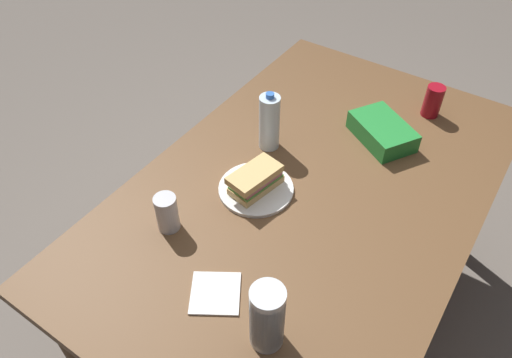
{
  "coord_description": "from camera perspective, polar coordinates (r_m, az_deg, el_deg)",
  "views": [
    {
      "loc": [
        1.02,
        0.47,
        1.9
      ],
      "look_at": [
        0.11,
        -0.14,
        0.82
      ],
      "focal_mm": 34.36,
      "sensor_mm": 36.0,
      "label": 1
    }
  ],
  "objects": [
    {
      "name": "water_bottle_tall",
      "position": [
        1.67,
        1.57,
        6.63
      ],
      "size": [
        0.07,
        0.07,
        0.22
      ],
      "color": "silver",
      "rests_on": "dining_table"
    },
    {
      "name": "dining_table",
      "position": [
        1.66,
        6.12,
        -3.02
      ],
      "size": [
        1.62,
        1.02,
        0.77
      ],
      "color": "brown",
      "rests_on": "ground_plane"
    },
    {
      "name": "plastic_cup_stack",
      "position": [
        1.18,
        1.3,
        -15.78
      ],
      "size": [
        0.08,
        0.08,
        0.2
      ],
      "color": "silver",
      "rests_on": "dining_table"
    },
    {
      "name": "soda_can_red",
      "position": [
        1.95,
        19.9,
        8.53
      ],
      "size": [
        0.07,
        0.07,
        0.12
      ],
      "primitive_type": "cylinder",
      "color": "maroon",
      "rests_on": "dining_table"
    },
    {
      "name": "soda_can_silver",
      "position": [
        1.45,
        -10.32,
        -3.9
      ],
      "size": [
        0.07,
        0.07,
        0.12
      ],
      "primitive_type": "cylinder",
      "color": "silver",
      "rests_on": "dining_table"
    },
    {
      "name": "chip_bag",
      "position": [
        1.79,
        14.48,
        5.39
      ],
      "size": [
        0.25,
        0.27,
        0.07
      ],
      "primitive_type": "cube",
      "rotation": [
        0.0,
        0.0,
        1.02
      ],
      "color": "#268C38",
      "rests_on": "dining_table"
    },
    {
      "name": "paper_napkin",
      "position": [
        1.33,
        -4.75,
        -13.09
      ],
      "size": [
        0.18,
        0.18,
        0.01
      ],
      "primitive_type": "cube",
      "rotation": [
        0.0,
        0.0,
        3.71
      ],
      "color": "white",
      "rests_on": "dining_table"
    },
    {
      "name": "sandwich",
      "position": [
        1.53,
        -0.05,
        -0.03
      ],
      "size": [
        0.2,
        0.12,
        0.08
      ],
      "color": "#DBB26B",
      "rests_on": "paper_plate"
    },
    {
      "name": "paper_plate",
      "position": [
        1.57,
        -0.0,
        -1.15
      ],
      "size": [
        0.24,
        0.24,
        0.01
      ],
      "primitive_type": "cylinder",
      "color": "white",
      "rests_on": "dining_table"
    },
    {
      "name": "ground_plane",
      "position": [
        2.21,
        4.74,
        -15.1
      ],
      "size": [
        8.0,
        8.0,
        0.0
      ],
      "primitive_type": "plane",
      "color": "#70665B"
    }
  ]
}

